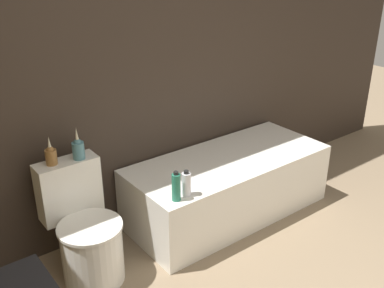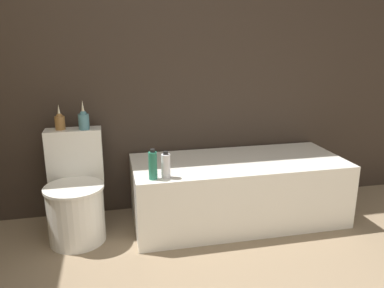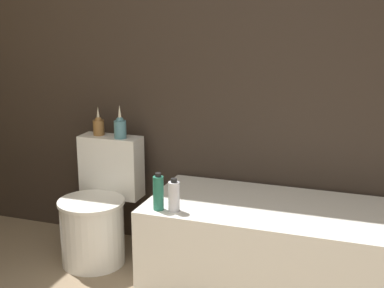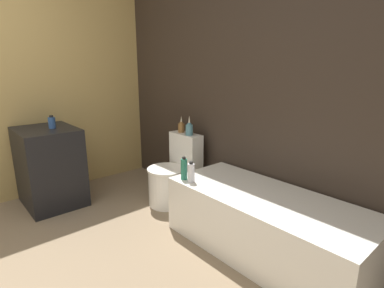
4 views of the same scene
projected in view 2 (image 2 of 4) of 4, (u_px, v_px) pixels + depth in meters
wall_back_tiled at (130, 48)px, 2.82m from camera, size 6.40×0.06×2.60m
bathtub at (238, 189)px, 2.89m from camera, size 1.60×0.69×0.49m
toilet at (76, 196)px, 2.63m from camera, size 0.40×0.55×0.74m
vase_gold at (60, 121)px, 2.66m from camera, size 0.07×0.07×0.18m
vase_silver at (84, 119)px, 2.67m from camera, size 0.08×0.08×0.21m
shampoo_bottle_tall at (153, 165)px, 2.42m from camera, size 0.06×0.06×0.20m
shampoo_bottle_short at (166, 166)px, 2.44m from camera, size 0.06×0.06×0.18m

